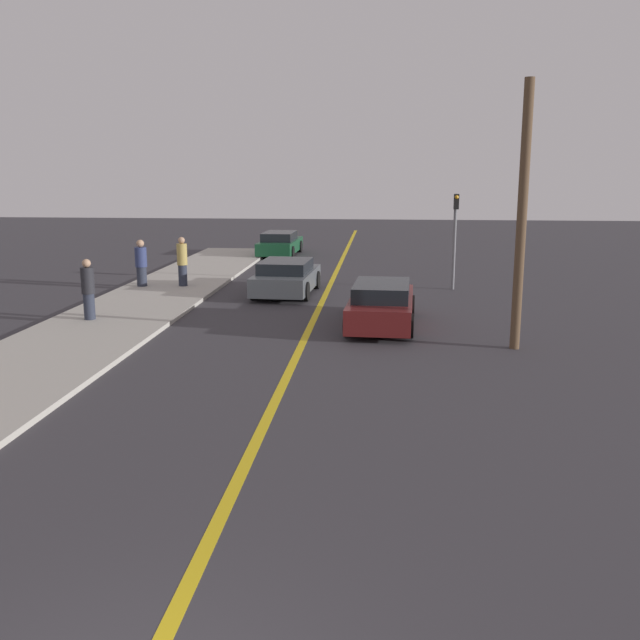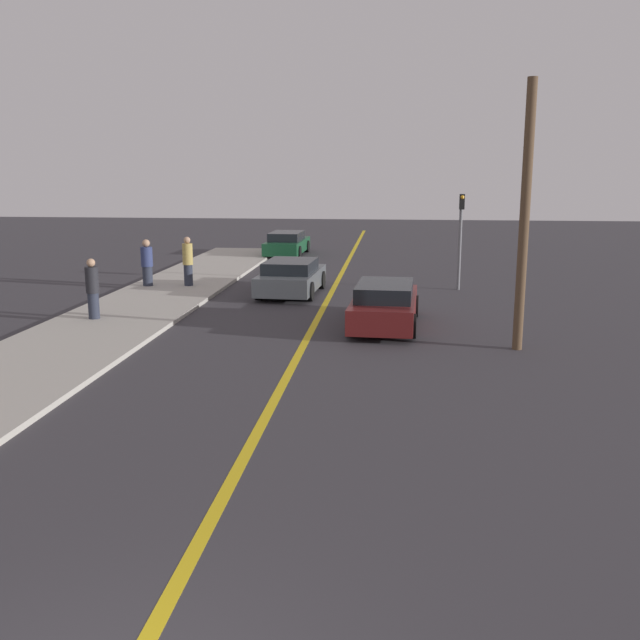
# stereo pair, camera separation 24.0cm
# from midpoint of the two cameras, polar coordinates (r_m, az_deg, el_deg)

# --- Properties ---
(road_center_line) EXTENTS (0.20, 60.00, 0.01)m
(road_center_line) POSITION_cam_midpoint_polar(r_m,az_deg,el_deg) (23.05, 0.56, 0.98)
(road_center_line) COLOR gold
(road_center_line) RESTS_ON ground_plane
(sidewalk_left) EXTENTS (3.63, 34.23, 0.13)m
(sidewalk_left) POSITION_cam_midpoint_polar(r_m,az_deg,el_deg) (23.47, -14.00, 0.97)
(sidewalk_left) COLOR #ADA89E
(sidewalk_left) RESTS_ON ground_plane
(car_near_right_lane) EXTENTS (2.03, 4.62, 1.28)m
(car_near_right_lane) POSITION_cam_midpoint_polar(r_m,az_deg,el_deg) (20.33, 5.53, 1.23)
(car_near_right_lane) COLOR maroon
(car_near_right_lane) RESTS_ON ground_plane
(car_ahead_center) EXTENTS (2.17, 4.31, 1.24)m
(car_ahead_center) POSITION_cam_midpoint_polar(r_m,az_deg,el_deg) (25.54, -2.05, 3.44)
(car_ahead_center) COLOR #4C5156
(car_ahead_center) RESTS_ON ground_plane
(car_far_distant) EXTENTS (1.98, 4.62, 1.22)m
(car_far_distant) POSITION_cam_midpoint_polar(r_m,az_deg,el_deg) (37.40, -2.47, 6.13)
(car_far_distant) COLOR #144728
(car_far_distant) RESTS_ON ground_plane
(pedestrian_mid_group) EXTENTS (0.37, 0.37, 1.76)m
(pedestrian_mid_group) POSITION_cam_midpoint_polar(r_m,az_deg,el_deg) (21.64, -17.44, 2.40)
(pedestrian_mid_group) COLOR #282D3D
(pedestrian_mid_group) RESTS_ON sidewalk_left
(pedestrian_far_standing) EXTENTS (0.43, 0.43, 1.73)m
(pedestrian_far_standing) POSITION_cam_midpoint_polar(r_m,az_deg,el_deg) (27.34, -13.43, 4.46)
(pedestrian_far_standing) COLOR #282D3D
(pedestrian_far_standing) RESTS_ON sidewalk_left
(pedestrian_by_sign) EXTENTS (0.38, 0.38, 1.82)m
(pedestrian_by_sign) POSITION_cam_midpoint_polar(r_m,az_deg,el_deg) (27.07, -10.28, 4.65)
(pedestrian_by_sign) COLOR #282D3D
(pedestrian_by_sign) RESTS_ON sidewalk_left
(traffic_light) EXTENTS (0.18, 0.40, 3.52)m
(traffic_light) POSITION_cam_midpoint_polar(r_m,az_deg,el_deg) (26.79, 11.43, 7.02)
(traffic_light) COLOR slate
(traffic_light) RESTS_ON ground_plane
(utility_pole) EXTENTS (0.24, 0.24, 6.49)m
(utility_pole) POSITION_cam_midpoint_polar(r_m,az_deg,el_deg) (17.99, 16.41, 7.82)
(utility_pole) COLOR brown
(utility_pole) RESTS_ON ground_plane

